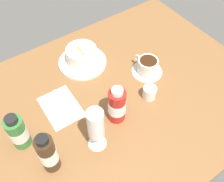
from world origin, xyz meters
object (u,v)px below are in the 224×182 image
Objects in this scene: porridge_bowl at (82,57)px; wine_glass at (96,126)px; creamer_jug at (149,92)px; coffee_cup at (147,66)px; sauce_bottle_red at (117,105)px; sauce_bottle_green at (18,132)px; sauce_bottle_brown at (48,154)px; cutlery_setting at (61,108)px.

wine_glass is at bearing 66.68° from porridge_bowl.
creamer_jug is at bearing 111.41° from porridge_bowl.
coffee_cup is at bearing 135.00° from porridge_bowl.
sauce_bottle_red reaches higher than sauce_bottle_green.
sauce_bottle_green is at bearing -70.61° from sauce_bottle_brown.
coffee_cup is (-18.82, 18.82, -0.66)cm from porridge_bowl.
wine_glass reaches higher than sauce_bottle_red.
creamer_jug is 47.10cm from sauce_bottle_green.
porridge_bowl is 31.24cm from creamer_jug.
wine_glass is at bearing 11.57° from creamer_jug.
cutlery_setting is 21.35cm from sauce_bottle_red.
sauce_bottle_red is (-11.15, -4.84, -4.23)cm from wine_glass.
sauce_bottle_red is (-14.23, 14.43, 6.72)cm from cutlery_setting.
porridge_bowl is 44.67cm from sauce_bottle_brown.
cutlery_setting is at bearing -80.91° from wine_glass.
creamer_jug is at bearing -175.13° from sauce_bottle_brown.
wine_glass reaches higher than sauce_bottle_brown.
coffee_cup is 0.89× the size of sauce_bottle_green.
creamer_jug is at bearing -177.97° from sauce_bottle_red.
porridge_bowl is 1.15× the size of cutlery_setting.
creamer_jug is (-29.32, 13.90, 2.34)cm from cutlery_setting.
porridge_bowl is 38.24cm from wine_glass.
sauce_bottle_green is (53.49, 1.25, 3.52)cm from coffee_cup.
sauce_bottle_green reaches higher than porridge_bowl.
sauce_bottle_green reaches higher than creamer_jug.
porridge_bowl is at bearing -113.32° from wine_glass.
creamer_jug is at bearing 154.64° from cutlery_setting.
sauce_bottle_red is at bearing -156.53° from wine_glass.
porridge_bowl is 1.53× the size of coffee_cup.
sauce_bottle_brown is 26.74cm from sauce_bottle_red.
sauce_bottle_red is at bearing 134.60° from cutlery_setting.
coffee_cup is at bearing -178.66° from sauce_bottle_green.
wine_glass is 24.92cm from sauce_bottle_green.
sauce_bottle_green is at bearing -17.09° from sauce_bottle_red.
sauce_bottle_red is at bearing 2.03° from creamer_jug.
sauce_bottle_red is at bearing 82.88° from porridge_bowl.
porridge_bowl is at bearing -132.85° from sauce_bottle_brown.
cutlery_setting is 2.83× the size of creamer_jug.
sauce_bottle_red is at bearing 25.57° from coffee_cup.
porridge_bowl reaches higher than cutlery_setting.
sauce_bottle_brown reaches higher than sauce_bottle_green.
coffee_cup is 2.14× the size of creamer_jug.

